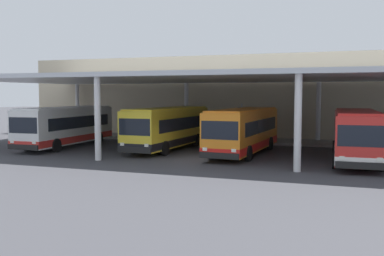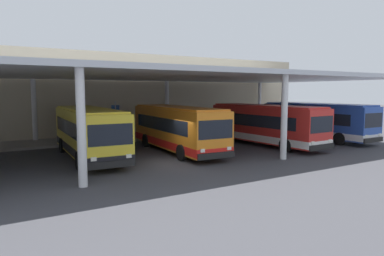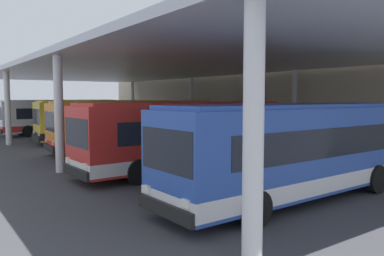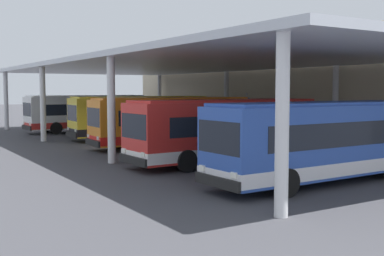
# 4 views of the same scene
# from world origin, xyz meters

# --- Properties ---
(ground_plane) EXTENTS (200.00, 200.00, 0.00)m
(ground_plane) POSITION_xyz_m (0.00, 0.00, 0.00)
(ground_plane) COLOR #3D3D42
(platform_kerb) EXTENTS (42.00, 4.50, 0.18)m
(platform_kerb) POSITION_xyz_m (0.00, 11.75, 0.09)
(platform_kerb) COLOR gray
(platform_kerb) RESTS_ON ground
(station_building_facade) EXTENTS (48.00, 1.60, 7.92)m
(station_building_facade) POSITION_xyz_m (0.00, 15.00, 3.96)
(station_building_facade) COLOR #C1B293
(station_building_facade) RESTS_ON ground
(canopy_shelter) EXTENTS (40.00, 17.00, 5.55)m
(canopy_shelter) POSITION_xyz_m (0.00, 5.50, 5.31)
(canopy_shelter) COLOR silver
(canopy_shelter) RESTS_ON ground
(bus_second_bay) EXTENTS (3.04, 10.63, 3.17)m
(bus_second_bay) POSITION_xyz_m (-4.14, 4.19, 1.66)
(bus_second_bay) COLOR yellow
(bus_second_bay) RESTS_ON ground
(bus_middle_bay) EXTENTS (3.08, 10.64, 3.17)m
(bus_middle_bay) POSITION_xyz_m (1.83, 3.49, 1.66)
(bus_middle_bay) COLOR orange
(bus_middle_bay) RESTS_ON ground
(bus_far_bay) EXTENTS (2.98, 10.61, 3.17)m
(bus_far_bay) POSITION_xyz_m (9.16, 2.40, 1.66)
(bus_far_bay) COLOR red
(bus_far_bay) RESTS_ON ground
(bus_departing) EXTENTS (2.89, 10.58, 3.17)m
(bus_departing) POSITION_xyz_m (15.38, 2.61, 1.66)
(bus_departing) COLOR #284CA8
(bus_departing) RESTS_ON ground
(bench_waiting) EXTENTS (1.80, 0.45, 0.92)m
(bench_waiting) POSITION_xyz_m (-2.86, 11.82, 0.66)
(bench_waiting) COLOR #4C515B
(bench_waiting) RESTS_ON platform_kerb
(trash_bin) EXTENTS (0.52, 0.52, 0.98)m
(trash_bin) POSITION_xyz_m (0.06, 11.66, 0.68)
(trash_bin) COLOR #33383D
(trash_bin) RESTS_ON platform_kerb
(banner_sign) EXTENTS (0.70, 0.12, 3.20)m
(banner_sign) POSITION_xyz_m (-0.09, 10.94, 1.98)
(banner_sign) COLOR #B2B2B7
(banner_sign) RESTS_ON platform_kerb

